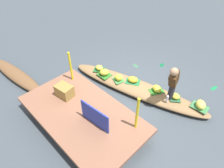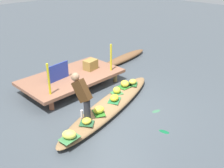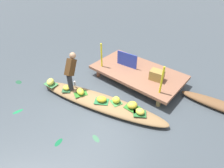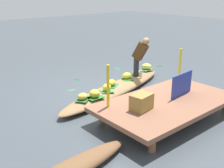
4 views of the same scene
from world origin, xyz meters
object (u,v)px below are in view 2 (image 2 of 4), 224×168
at_px(vendor_boat, 110,106).
at_px(banana_bunch_5, 125,84).
at_px(vendor_person, 82,94).
at_px(moored_boat, 124,58).
at_px(water_bottle, 82,114).
at_px(market_banner, 58,72).
at_px(banana_bunch_6, 87,121).
at_px(produce_crate, 91,65).
at_px(banana_bunch_2, 133,82).
at_px(banana_bunch_1, 117,90).
at_px(banana_bunch_4, 114,98).
at_px(banana_bunch_3, 69,135).
at_px(banana_bunch_0, 99,110).

distance_m(vendor_boat, banana_bunch_5, 1.08).
bearing_deg(vendor_person, moored_boat, 30.06).
height_order(banana_bunch_5, water_bottle, water_bottle).
distance_m(water_bottle, market_banner, 2.08).
xyz_separation_m(banana_bunch_6, water_bottle, (0.09, 0.28, 0.03)).
height_order(banana_bunch_6, market_banner, market_banner).
relative_size(market_banner, produce_crate, 1.84).
relative_size(vendor_boat, moored_boat, 1.57).
bearing_deg(produce_crate, banana_bunch_2, -76.04).
distance_m(banana_bunch_1, banana_bunch_6, 1.72).
xyz_separation_m(vendor_boat, vendor_person, (-1.04, -0.13, 0.80)).
height_order(moored_boat, banana_bunch_6, banana_bunch_6).
height_order(banana_bunch_2, banana_bunch_4, banana_bunch_4).
xyz_separation_m(banana_bunch_4, vendor_person, (-1.19, -0.09, 0.60)).
distance_m(vendor_person, market_banner, 2.14).
height_order(banana_bunch_1, banana_bunch_5, banana_bunch_1).
relative_size(banana_bunch_1, banana_bunch_4, 0.76).
bearing_deg(banana_bunch_4, banana_bunch_3, -166.18).
height_order(banana_bunch_4, banana_bunch_5, banana_bunch_5).
distance_m(banana_bunch_0, banana_bunch_4, 0.76).
height_order(banana_bunch_0, banana_bunch_4, banana_bunch_0).
bearing_deg(banana_bunch_5, banana_bunch_1, -165.21).
distance_m(banana_bunch_0, produce_crate, 2.55).
bearing_deg(vendor_boat, banana_bunch_5, 5.27).
relative_size(banana_bunch_2, banana_bunch_4, 0.84).
bearing_deg(banana_bunch_0, banana_bunch_5, 18.94).
xyz_separation_m(banana_bunch_4, water_bottle, (-1.18, -0.02, 0.02)).
xyz_separation_m(banana_bunch_2, water_bottle, (-2.34, -0.34, 0.02)).
distance_m(moored_boat, produce_crate, 2.29).
bearing_deg(banana_bunch_5, banana_bunch_2, -11.81).
relative_size(banana_bunch_4, water_bottle, 1.44).
relative_size(vendor_boat, market_banner, 5.39).
relative_size(banana_bunch_3, produce_crate, 0.70).
bearing_deg(vendor_boat, produce_crate, 49.67).
bearing_deg(banana_bunch_6, banana_bunch_0, 14.40).
height_order(banana_bunch_6, vendor_person, vendor_person).
bearing_deg(banana_bunch_2, vendor_boat, -167.92).
xyz_separation_m(moored_boat, banana_bunch_4, (-2.98, -2.31, 0.21)).
xyz_separation_m(moored_boat, water_bottle, (-4.16, -2.34, 0.23)).
relative_size(banana_bunch_5, water_bottle, 1.39).
bearing_deg(vendor_person, banana_bunch_5, 13.07).
height_order(banana_bunch_1, vendor_person, vendor_person).
xyz_separation_m(banana_bunch_1, banana_bunch_4, (-0.36, -0.25, -0.01)).
xyz_separation_m(banana_bunch_1, water_bottle, (-1.54, -0.27, 0.00)).
height_order(moored_boat, banana_bunch_5, banana_bunch_5).
bearing_deg(market_banner, banana_bunch_6, -114.59).
bearing_deg(banana_bunch_5, banana_bunch_3, -162.91).
relative_size(banana_bunch_3, banana_bunch_4, 1.03).
relative_size(vendor_person, produce_crate, 2.71).
bearing_deg(banana_bunch_5, market_banner, 131.41).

